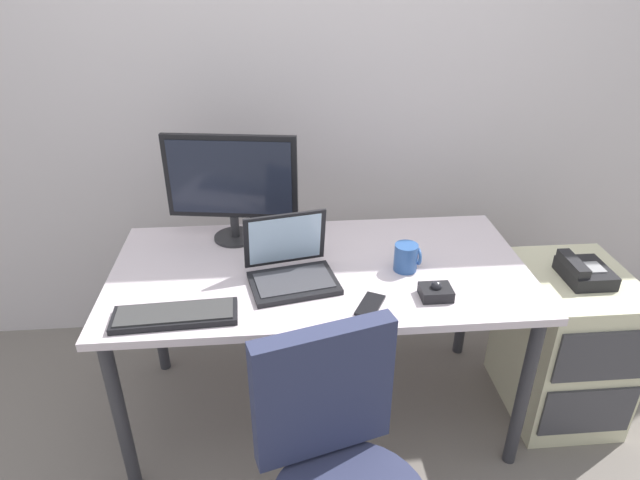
{
  "coord_description": "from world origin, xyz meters",
  "views": [
    {
      "loc": [
        -0.15,
        -1.8,
        1.83
      ],
      "look_at": [
        0.0,
        0.0,
        0.86
      ],
      "focal_mm": 30.66,
      "sensor_mm": 36.0,
      "label": 1
    }
  ],
  "objects_px": {
    "laptop": "(291,266)",
    "desk_phone": "(584,272)",
    "monitor_main": "(231,182)",
    "coffee_mug": "(406,257)",
    "trackball_mouse": "(436,292)",
    "keyboard": "(175,315)",
    "cell_phone": "(370,305)",
    "file_cabinet": "(564,343)"
  },
  "relations": [
    {
      "from": "desk_phone",
      "to": "coffee_mug",
      "type": "xyz_separation_m",
      "value": [
        -0.71,
        0.02,
        0.09
      ]
    },
    {
      "from": "desk_phone",
      "to": "monitor_main",
      "type": "bearing_deg",
      "value": 166.7
    },
    {
      "from": "coffee_mug",
      "to": "file_cabinet",
      "type": "bearing_deg",
      "value": 0.03
    },
    {
      "from": "laptop",
      "to": "file_cabinet",
      "type": "bearing_deg",
      "value": 1.59
    },
    {
      "from": "monitor_main",
      "to": "file_cabinet",
      "type": "bearing_deg",
      "value": -12.58
    },
    {
      "from": "file_cabinet",
      "to": "keyboard",
      "type": "height_order",
      "value": "keyboard"
    },
    {
      "from": "desk_phone",
      "to": "file_cabinet",
      "type": "bearing_deg",
      "value": 63.22
    },
    {
      "from": "desk_phone",
      "to": "keyboard",
      "type": "relative_size",
      "value": 0.48
    },
    {
      "from": "coffee_mug",
      "to": "cell_phone",
      "type": "distance_m",
      "value": 0.29
    },
    {
      "from": "file_cabinet",
      "to": "coffee_mug",
      "type": "bearing_deg",
      "value": -179.97
    },
    {
      "from": "monitor_main",
      "to": "trackball_mouse",
      "type": "relative_size",
      "value": 4.85
    },
    {
      "from": "desk_phone",
      "to": "keyboard",
      "type": "height_order",
      "value": "keyboard"
    },
    {
      "from": "file_cabinet",
      "to": "coffee_mug",
      "type": "relative_size",
      "value": 6.27
    },
    {
      "from": "desk_phone",
      "to": "trackball_mouse",
      "type": "bearing_deg",
      "value": -164.69
    },
    {
      "from": "trackball_mouse",
      "to": "coffee_mug",
      "type": "bearing_deg",
      "value": 108.09
    },
    {
      "from": "monitor_main",
      "to": "coffee_mug",
      "type": "bearing_deg",
      "value": -25.01
    },
    {
      "from": "desk_phone",
      "to": "cell_phone",
      "type": "height_order",
      "value": "desk_phone"
    },
    {
      "from": "laptop",
      "to": "trackball_mouse",
      "type": "bearing_deg",
      "value": -17.81
    },
    {
      "from": "file_cabinet",
      "to": "laptop",
      "type": "relative_size",
      "value": 1.88
    },
    {
      "from": "desk_phone",
      "to": "laptop",
      "type": "distance_m",
      "value": 1.16
    },
    {
      "from": "keyboard",
      "to": "trackball_mouse",
      "type": "distance_m",
      "value": 0.9
    },
    {
      "from": "laptop",
      "to": "coffee_mug",
      "type": "distance_m",
      "value": 0.44
    },
    {
      "from": "coffee_mug",
      "to": "cell_phone",
      "type": "height_order",
      "value": "coffee_mug"
    },
    {
      "from": "keyboard",
      "to": "laptop",
      "type": "bearing_deg",
      "value": 28.46
    },
    {
      "from": "monitor_main",
      "to": "desk_phone",
      "type": "bearing_deg",
      "value": -13.3
    },
    {
      "from": "laptop",
      "to": "coffee_mug",
      "type": "relative_size",
      "value": 3.34
    },
    {
      "from": "keyboard",
      "to": "cell_phone",
      "type": "relative_size",
      "value": 2.93
    },
    {
      "from": "desk_phone",
      "to": "monitor_main",
      "type": "relative_size",
      "value": 0.38
    },
    {
      "from": "trackball_mouse",
      "to": "laptop",
      "type": "bearing_deg",
      "value": 162.19
    },
    {
      "from": "desk_phone",
      "to": "trackball_mouse",
      "type": "xyz_separation_m",
      "value": [
        -0.65,
        -0.18,
        0.06
      ]
    },
    {
      "from": "trackball_mouse",
      "to": "coffee_mug",
      "type": "height_order",
      "value": "coffee_mug"
    },
    {
      "from": "coffee_mug",
      "to": "trackball_mouse",
      "type": "bearing_deg",
      "value": -71.91
    },
    {
      "from": "monitor_main",
      "to": "laptop",
      "type": "distance_m",
      "value": 0.45
    },
    {
      "from": "keyboard",
      "to": "laptop",
      "type": "xyz_separation_m",
      "value": [
        0.39,
        0.21,
        0.04
      ]
    },
    {
      "from": "keyboard",
      "to": "coffee_mug",
      "type": "xyz_separation_m",
      "value": [
        0.83,
        0.24,
        0.04
      ]
    },
    {
      "from": "monitor_main",
      "to": "coffee_mug",
      "type": "xyz_separation_m",
      "value": [
        0.66,
        -0.31,
        -0.2
      ]
    },
    {
      "from": "laptop",
      "to": "desk_phone",
      "type": "bearing_deg",
      "value": 0.79
    },
    {
      "from": "file_cabinet",
      "to": "desk_phone",
      "type": "bearing_deg",
      "value": -116.78
    },
    {
      "from": "keyboard",
      "to": "monitor_main",
      "type": "bearing_deg",
      "value": 72.89
    },
    {
      "from": "cell_phone",
      "to": "monitor_main",
      "type": "bearing_deg",
      "value": 159.87
    },
    {
      "from": "keyboard",
      "to": "trackball_mouse",
      "type": "relative_size",
      "value": 3.79
    },
    {
      "from": "laptop",
      "to": "monitor_main",
      "type": "bearing_deg",
      "value": 123.05
    }
  ]
}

